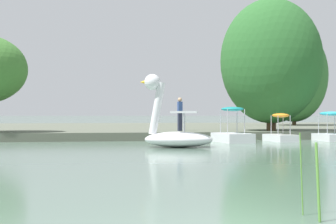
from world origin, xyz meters
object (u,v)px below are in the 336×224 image
(swan_boat, at_px, (175,131))
(tree_willow_near_path, at_px, (294,75))
(person_on_path, at_px, (180,113))
(pedal_boat_orange, at_px, (281,134))
(pedal_boat_teal, at_px, (232,133))
(pedal_boat_cyan, at_px, (331,131))
(tree_willow_overhanging, at_px, (271,61))

(swan_boat, height_order, tree_willow_near_path, tree_willow_near_path)
(tree_willow_near_path, height_order, person_on_path, tree_willow_near_path)
(swan_boat, bearing_deg, person_on_path, 77.52)
(pedal_boat_orange, height_order, tree_willow_near_path, tree_willow_near_path)
(pedal_boat_teal, relative_size, pedal_boat_cyan, 1.29)
(pedal_boat_orange, distance_m, pedal_boat_cyan, 2.54)
(swan_boat, distance_m, pedal_boat_teal, 4.66)
(pedal_boat_orange, xyz_separation_m, person_on_path, (-4.16, 3.50, 0.96))
(person_on_path, bearing_deg, tree_willow_overhanging, -3.77)
(swan_boat, xyz_separation_m, pedal_boat_cyan, (8.28, 3.63, -0.17))
(pedal_boat_teal, relative_size, tree_willow_overhanging, 0.34)
(tree_willow_near_path, bearing_deg, person_on_path, -133.28)
(tree_willow_near_path, bearing_deg, swan_boat, -123.87)
(swan_boat, distance_m, person_on_path, 7.35)
(pedal_boat_teal, distance_m, tree_willow_overhanging, 6.00)
(pedal_boat_cyan, bearing_deg, person_on_path, 152.34)
(swan_boat, xyz_separation_m, pedal_boat_orange, (5.74, 3.64, -0.26))
(swan_boat, height_order, pedal_boat_cyan, swan_boat)
(pedal_boat_cyan, bearing_deg, pedal_boat_orange, 179.72)
(pedal_boat_teal, relative_size, pedal_boat_orange, 1.20)
(pedal_boat_teal, height_order, pedal_boat_orange, pedal_boat_teal)
(tree_willow_near_path, xyz_separation_m, person_on_path, (-11.18, -11.87, -2.91))
(swan_boat, xyz_separation_m, tree_willow_near_path, (12.76, 19.01, 3.61))
(tree_willow_near_path, bearing_deg, pedal_boat_cyan, -106.22)
(swan_boat, relative_size, pedal_boat_orange, 1.50)
(tree_willow_overhanging, bearing_deg, pedal_boat_teal, -131.89)
(swan_boat, bearing_deg, tree_willow_near_path, 56.13)
(swan_boat, distance_m, pedal_boat_orange, 6.81)
(pedal_boat_teal, xyz_separation_m, pedal_boat_cyan, (4.99, 0.33, 0.04))
(pedal_boat_cyan, height_order, person_on_path, person_on_path)
(person_on_path, bearing_deg, swan_boat, -102.48)
(person_on_path, bearing_deg, pedal_boat_cyan, -27.66)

